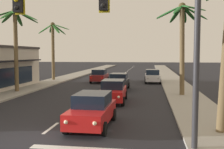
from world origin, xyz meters
TOP-DOWN VIEW (x-y plane):
  - ground_plane at (0.00, 0.00)m, footprint 220.00×220.00m
  - sidewalk_right at (7.80, 20.00)m, footprint 3.20×110.00m
  - sidewalk_left at (-7.80, 20.00)m, footprint 3.20×110.00m
  - lane_markings at (0.42, 20.82)m, footprint 4.28×89.89m
  - traffic_signal_mast at (3.13, -0.26)m, footprint 10.56×0.41m
  - sedan_lead_at_stop_bar at (1.95, 2.56)m, footprint 2.00×4.47m
  - sedan_third_in_queue at (2.05, 9.38)m, footprint 2.04×4.49m
  - sedan_fifth_in_queue at (1.67, 16.19)m, footprint 1.98×4.46m
  - sedan_oncoming_far at (-1.63, 23.01)m, footprint 2.00×4.47m
  - sedan_parked_nearest_kerb at (5.11, 23.59)m, footprint 2.04×4.49m
  - palm_left_second at (-7.63, 12.98)m, footprint 4.73×4.58m
  - palm_left_third at (-8.27, 24.26)m, footprint 4.75×4.10m
  - palm_right_second at (7.44, 12.98)m, footprint 4.41×4.56m

SIDE VIEW (x-z plane):
  - ground_plane at x=0.00m, z-range 0.00..0.00m
  - lane_markings at x=0.42m, z-range 0.00..0.01m
  - sidewalk_right at x=7.80m, z-range 0.00..0.14m
  - sidewalk_left at x=-7.80m, z-range 0.00..0.14m
  - sedan_lead_at_stop_bar at x=1.95m, z-range 0.01..1.69m
  - sedan_third_in_queue at x=2.05m, z-range 0.01..1.69m
  - sedan_fifth_in_queue at x=1.67m, z-range 0.01..1.69m
  - sedan_oncoming_far at x=-1.63m, z-range 0.01..1.69m
  - sedan_parked_nearest_kerb at x=5.11m, z-range 0.01..1.69m
  - traffic_signal_mast at x=3.13m, z-range 1.58..8.49m
  - palm_left_third at x=-8.27m, z-range 1.36..9.28m
  - palm_left_second at x=-7.63m, z-range 1.68..9.59m
  - palm_right_second at x=7.44m, z-range 1.68..9.63m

